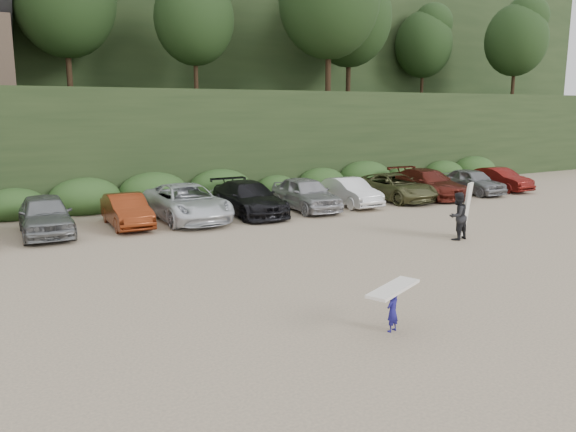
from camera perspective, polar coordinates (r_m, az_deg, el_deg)
ground at (r=17.95m, az=7.83°, el=-5.33°), size 120.00×120.00×0.00m
hillside_backdrop at (r=51.03m, az=-18.48°, el=17.37°), size 90.00×41.50×28.00m
parked_cars at (r=25.62m, az=-8.71°, el=1.30°), size 39.12×6.57×1.64m
child_surfer at (r=12.97m, az=10.61°, el=-8.51°), size 1.80×1.17×1.05m
adult_surfer at (r=22.49m, az=16.91°, el=0.04°), size 1.39×0.84×2.17m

